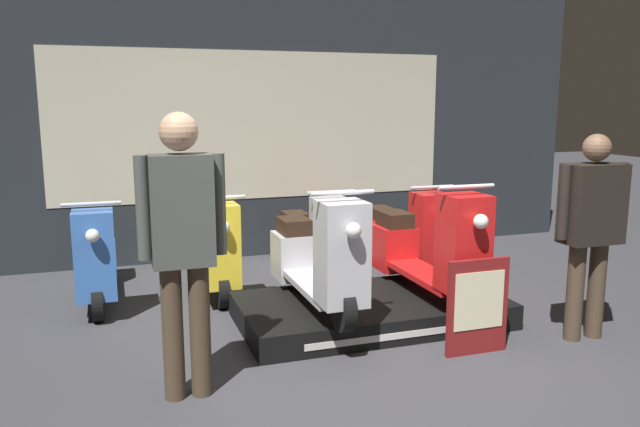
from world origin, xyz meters
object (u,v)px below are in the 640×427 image
scooter_backrow_2 (313,243)px  person_right_browsing (591,220)px  scooter_backrow_1 (211,251)px  scooter_backrow_3 (405,236)px  price_sign_board (478,306)px  scooter_display_right (428,249)px  person_left_browsing (183,237)px  scooter_display_left (317,259)px  scooter_backrow_0 (97,259)px

scooter_backrow_2 → person_right_browsing: bearing=-55.5°
scooter_backrow_1 → person_right_browsing: (2.56, -2.20, 0.55)m
scooter_backrow_2 → person_right_browsing: (1.51, -2.20, 0.55)m
scooter_backrow_3 → price_sign_board: bearing=-102.9°
scooter_backrow_1 → scooter_display_right: bearing=-40.7°
person_left_browsing → scooter_backrow_1: bearing=77.3°
scooter_backrow_3 → person_right_browsing: 2.31m
scooter_display_left → scooter_backrow_1: (-0.63, 1.39, -0.20)m
person_left_browsing → price_sign_board: 2.19m
scooter_backrow_2 → scooter_backrow_3: size_ratio=1.00×
scooter_backrow_2 → scooter_backrow_3: same height
scooter_display_right → scooter_backrow_1: (-1.62, 1.39, -0.20)m
scooter_display_right → person_left_browsing: 2.30m
scooter_backrow_2 → scooter_display_left: bearing=-106.7°
scooter_backrow_0 → price_sign_board: bearing=-39.8°
scooter_display_left → scooter_backrow_0: size_ratio=1.00×
scooter_display_left → scooter_display_right: bearing=0.0°
price_sign_board → scooter_backrow_2: bearing=103.9°
person_left_browsing → scooter_display_left: bearing=35.7°
scooter_backrow_0 → scooter_backrow_1: size_ratio=1.00×
person_right_browsing → scooter_backrow_2: bearing=124.5°
person_left_browsing → person_right_browsing: bearing=-0.0°
person_left_browsing → price_sign_board: size_ratio=2.48×
person_left_browsing → scooter_backrow_0: bearing=104.1°
scooter_backrow_2 → person_right_browsing: size_ratio=1.05×
scooter_backrow_2 → price_sign_board: 2.26m
scooter_backrow_0 → price_sign_board: size_ratio=2.35×
scooter_backrow_0 → person_left_browsing: (0.55, -2.20, 0.63)m
scooter_display_right → scooter_backrow_2: scooter_display_right is taller
scooter_backrow_3 → scooter_display_left: bearing=-136.5°
scooter_display_left → person_left_browsing: 1.45m
scooter_backrow_0 → scooter_backrow_3: same height
person_left_browsing → scooter_display_right: bearing=21.0°
person_right_browsing → scooter_backrow_3: bearing=101.9°
scooter_display_left → scooter_backrow_2: bearing=73.3°
scooter_backrow_2 → scooter_backrow_3: 1.05m
scooter_display_right → person_right_browsing: (0.94, -0.81, 0.34)m
scooter_display_right → person_left_browsing: size_ratio=0.95×
scooter_display_left → scooter_backrow_1: 1.54m
scooter_backrow_1 → person_right_browsing: person_right_browsing is taller
scooter_display_left → scooter_backrow_1: size_ratio=1.00×
scooter_display_right → person_left_browsing: bearing=-159.0°
scooter_backrow_0 → scooter_backrow_3: (3.14, 0.00, 0.00)m
scooter_display_right → scooter_backrow_3: scooter_display_right is taller
scooter_display_right → scooter_backrow_2: (-0.57, 1.39, -0.20)m
price_sign_board → person_left_browsing: bearing=-180.0°
scooter_backrow_0 → scooter_backrow_1: same height
scooter_display_left → scooter_backrow_3: (1.46, 1.39, -0.20)m
person_right_browsing → scooter_display_left: bearing=157.2°
scooter_backrow_0 → scooter_backrow_2: bearing=0.0°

